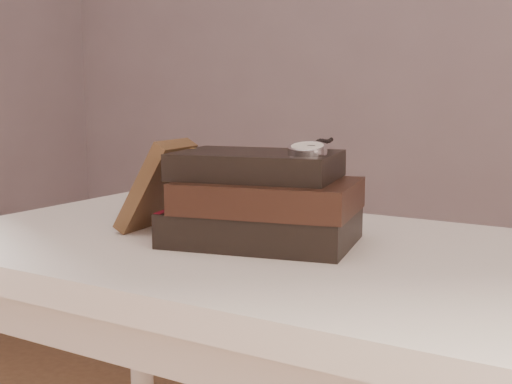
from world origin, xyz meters
The scene contains 5 objects.
table centered at (0.00, 0.35, 0.66)m, with size 1.00×0.60×0.75m.
book_stack centered at (0.01, 0.35, 0.81)m, with size 0.31×0.24×0.13m.
journal centered at (-0.17, 0.33, 0.82)m, with size 0.02×0.10×0.16m, color #3A2616.
pocket_watch centered at (0.09, 0.35, 0.89)m, with size 0.07×0.16×0.02m.
eyeglasses centered at (-0.10, 0.41, 0.83)m, with size 0.14×0.15×0.05m.
Camera 1 is at (0.53, -0.52, 0.98)m, focal length 48.63 mm.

